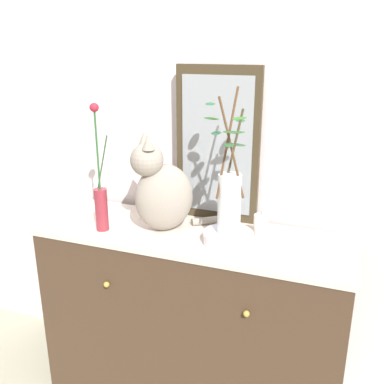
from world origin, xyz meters
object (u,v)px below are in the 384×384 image
(cat_sitting, at_px, (161,190))
(vase_slim_green, at_px, (101,200))
(sideboard, at_px, (192,318))
(bowl_porcelain, at_px, (228,238))
(mirror_leaning, at_px, (217,146))
(candle_pillar, at_px, (260,227))
(vase_glass_clear, at_px, (229,197))

(cat_sitting, xyz_separation_m, vase_slim_green, (-0.24, -0.09, -0.04))
(sideboard, bearing_deg, bowl_porcelain, -14.28)
(cat_sitting, bearing_deg, mirror_leaning, 48.67)
(bowl_porcelain, height_order, candle_pillar, candle_pillar)
(sideboard, xyz_separation_m, vase_glass_clear, (0.17, -0.04, 0.61))
(bowl_porcelain, bearing_deg, candle_pillar, 40.75)
(mirror_leaning, xyz_separation_m, vase_glass_clear, (0.12, -0.23, -0.14))
(candle_pillar, bearing_deg, sideboard, -169.83)
(cat_sitting, height_order, vase_glass_clear, vase_glass_clear)
(cat_sitting, bearing_deg, bowl_porcelain, -5.89)
(candle_pillar, bearing_deg, cat_sitting, -171.38)
(mirror_leaning, relative_size, bowl_porcelain, 3.40)
(sideboard, relative_size, candle_pillar, 11.88)
(vase_slim_green, bearing_deg, sideboard, 15.10)
(cat_sitting, bearing_deg, vase_slim_green, -159.84)
(bowl_porcelain, relative_size, vase_glass_clear, 0.35)
(mirror_leaning, bearing_deg, cat_sitting, -131.33)
(mirror_leaning, bearing_deg, sideboard, -103.74)
(bowl_porcelain, bearing_deg, cat_sitting, 174.11)
(mirror_leaning, distance_m, candle_pillar, 0.39)
(vase_slim_green, bearing_deg, mirror_leaning, 34.83)
(vase_slim_green, height_order, vase_glass_clear, vase_glass_clear)
(mirror_leaning, bearing_deg, candle_pillar, -31.17)
(bowl_porcelain, bearing_deg, mirror_leaning, 117.90)
(sideboard, distance_m, bowl_porcelain, 0.48)
(mirror_leaning, relative_size, cat_sitting, 1.59)
(sideboard, height_order, bowl_porcelain, bowl_porcelain)
(bowl_porcelain, xyz_separation_m, vase_glass_clear, (-0.00, 0.00, 0.17))
(vase_glass_clear, relative_size, candle_pillar, 4.99)
(mirror_leaning, xyz_separation_m, bowl_porcelain, (0.12, -0.23, -0.31))
(mirror_leaning, distance_m, cat_sitting, 0.31)
(mirror_leaning, relative_size, vase_slim_green, 1.26)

